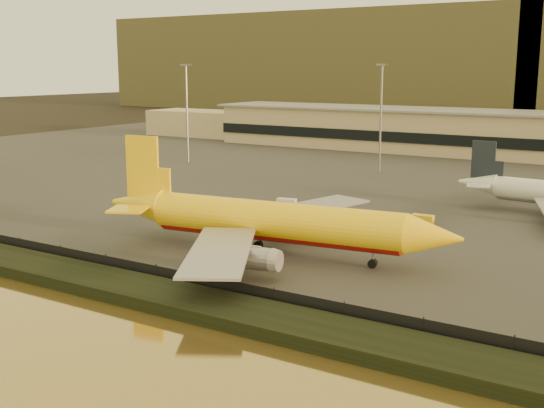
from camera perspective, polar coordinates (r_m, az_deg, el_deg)
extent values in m
plane|color=black|center=(91.39, -5.16, -4.44)|extent=(900.00, 900.00, 0.00)
cube|color=black|center=(78.90, -12.66, -6.72)|extent=(320.00, 7.00, 1.40)
cube|color=#2D2D2D|center=(175.14, 13.89, 2.93)|extent=(320.00, 220.00, 0.20)
cube|color=black|center=(81.47, -10.71, -5.62)|extent=(300.00, 0.05, 2.20)
cube|color=#C5B389|center=(203.00, 16.63, 5.64)|extent=(160.00, 22.00, 12.00)
cube|color=black|center=(192.37, 15.72, 5.10)|extent=(160.00, 0.60, 3.00)
cube|color=gray|center=(202.52, 16.73, 7.42)|extent=(164.00, 24.00, 0.60)
cube|color=#C5B389|center=(248.96, -4.81, 6.71)|extent=(50.00, 18.00, 9.00)
cylinder|color=slate|center=(180.47, -7.12, 7.44)|extent=(0.50, 0.50, 25.00)
cube|color=slate|center=(180.06, -7.22, 11.48)|extent=(2.20, 2.20, 0.40)
cylinder|color=slate|center=(163.24, 9.08, 6.98)|extent=(0.50, 0.50, 25.00)
cube|color=slate|center=(162.79, 9.22, 11.44)|extent=(2.20, 2.20, 0.40)
cube|color=brown|center=(453.27, 6.79, 11.65)|extent=(260.00, 160.00, 55.00)
cylinder|color=yellow|center=(89.73, 0.30, -1.40)|extent=(35.27, 9.44, 5.04)
cylinder|color=#A00E09|center=(89.93, 0.30, -1.95)|extent=(34.16, 8.22, 3.93)
cone|color=yellow|center=(83.59, 13.46, -2.68)|extent=(7.37, 5.86, 5.04)
cone|color=yellow|center=(100.41, -11.12, -0.02)|extent=(9.30, 6.11, 5.04)
cube|color=yellow|center=(98.93, -10.78, 3.09)|extent=(5.34, 1.08, 8.82)
cube|color=yellow|center=(103.33, -8.63, 0.60)|extent=(5.65, 5.61, 0.30)
cube|color=yellow|center=(95.23, -11.94, -0.43)|extent=(6.43, 6.40, 0.30)
cube|color=gray|center=(102.38, 2.90, -0.32)|extent=(12.10, 22.83, 0.30)
cylinder|color=gray|center=(98.84, 3.50, -1.57)|extent=(6.12, 3.49, 2.77)
cube|color=gray|center=(78.72, -4.38, -3.92)|extent=(16.60, 22.35, 0.30)
cylinder|color=gray|center=(80.79, -1.73, -4.51)|extent=(6.12, 3.49, 2.77)
cylinder|color=black|center=(86.35, 8.42, -4.94)|extent=(1.21, 1.02, 1.11)
cylinder|color=slate|center=(86.19, 8.43, -4.57)|extent=(0.19, 0.19, 2.27)
cylinder|color=black|center=(90.31, -2.40, -4.10)|extent=(1.21, 1.02, 1.11)
cylinder|color=slate|center=(90.16, -2.40, -3.74)|extent=(0.19, 0.19, 2.27)
cylinder|color=black|center=(94.24, -1.15, -3.43)|extent=(1.21, 1.02, 1.11)
cylinder|color=slate|center=(94.09, -1.15, -3.09)|extent=(0.19, 0.19, 2.27)
cone|color=silver|center=(129.02, 16.83, 1.69)|extent=(7.33, 4.47, 3.91)
cube|color=black|center=(128.14, 17.27, 3.55)|extent=(4.31, 0.66, 6.84)
cube|color=silver|center=(132.12, 18.06, 1.96)|extent=(5.04, 4.94, 0.23)
cube|color=silver|center=(124.82, 16.90, 1.51)|extent=(4.66, 4.51, 0.23)
cube|color=yellow|center=(111.16, 12.49, -1.29)|extent=(3.50, 1.68, 1.55)
cube|color=silver|center=(121.86, 1.22, 0.09)|extent=(3.69, 2.18, 1.56)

